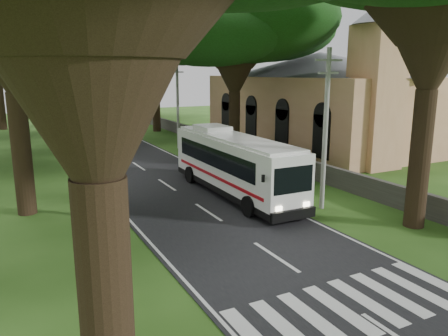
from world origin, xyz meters
TOP-DOWN VIEW (x-y plane):
  - ground at (0.00, 0.00)m, footprint 140.00×140.00m
  - road at (0.00, 25.00)m, footprint 8.00×120.00m
  - crosswalk at (0.00, -2.00)m, footprint 8.00×3.00m
  - property_wall at (9.00, 24.00)m, footprint 0.35×50.00m
  - church at (17.86, 21.55)m, footprint 14.00×24.00m
  - pole_near at (5.50, 6.00)m, footprint 1.60×0.24m
  - pole_mid at (5.50, 26.00)m, footprint 1.60×0.24m
  - pole_far at (5.50, 46.00)m, footprint 1.60×0.24m
  - tree_l_midb at (-7.50, 30.00)m, footprint 14.28×14.28m
  - tree_r_mida at (8.00, 20.00)m, footprint 15.93×15.93m
  - tree_r_midb at (7.50, 38.00)m, footprint 14.89×14.89m
  - tree_r_far at (8.50, 56.00)m, footprint 14.90×14.90m
  - coach_bus at (2.70, 10.35)m, footprint 2.78×11.42m
  - distant_car_a at (-3.00, 32.86)m, footprint 1.72×3.78m
  - distant_car_c at (0.86, 65.39)m, footprint 3.18×4.94m
  - pedestrian at (-4.86, 9.71)m, footprint 0.64×0.78m

SIDE VIEW (x-z plane):
  - ground at x=0.00m, z-range 0.00..0.00m
  - crosswalk at x=0.00m, z-range -0.01..0.01m
  - road at x=0.00m, z-range -0.01..0.03m
  - property_wall at x=9.00m, z-range 0.00..1.20m
  - distant_car_a at x=-3.00m, z-range 0.03..1.29m
  - distant_car_c at x=0.86m, z-range 0.03..1.36m
  - pedestrian at x=-4.86m, z-range 0.00..1.86m
  - coach_bus at x=2.70m, z-range 0.13..3.49m
  - pole_near at x=5.50m, z-range 0.18..8.18m
  - pole_mid at x=5.50m, z-range 0.18..8.18m
  - pole_far at x=5.50m, z-range 0.18..8.18m
  - church at x=17.86m, z-range -0.89..10.71m
  - tree_r_mida at x=8.00m, z-range 3.58..17.64m
  - tree_l_midb at x=-7.50m, z-range 4.01..18.33m
  - tree_r_midb at x=7.50m, z-range 4.04..18.65m
  - tree_r_far at x=8.50m, z-range 4.67..20.59m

